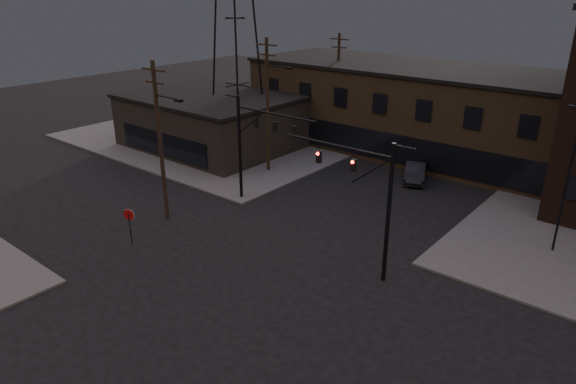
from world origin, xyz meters
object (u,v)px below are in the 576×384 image
at_px(traffic_signal_near, 371,194).
at_px(car_crossing, 415,172).
at_px(traffic_signal_far, 252,139).
at_px(stop_sign, 129,219).

xyz_separation_m(traffic_signal_near, car_crossing, (-4.76, 15.69, -4.16)).
bearing_deg(traffic_signal_far, traffic_signal_near, -16.17).
bearing_deg(traffic_signal_far, car_crossing, 59.04).
xyz_separation_m(traffic_signal_far, car_crossing, (7.31, 12.19, -4.24)).
height_order(stop_sign, car_crossing, stop_sign).
xyz_separation_m(traffic_signal_near, traffic_signal_far, (-12.07, 3.50, 0.08)).
distance_m(stop_sign, car_crossing, 23.80).
relative_size(traffic_signal_near, traffic_signal_far, 1.00).
height_order(traffic_signal_far, car_crossing, traffic_signal_far).
distance_m(traffic_signal_far, car_crossing, 14.83).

